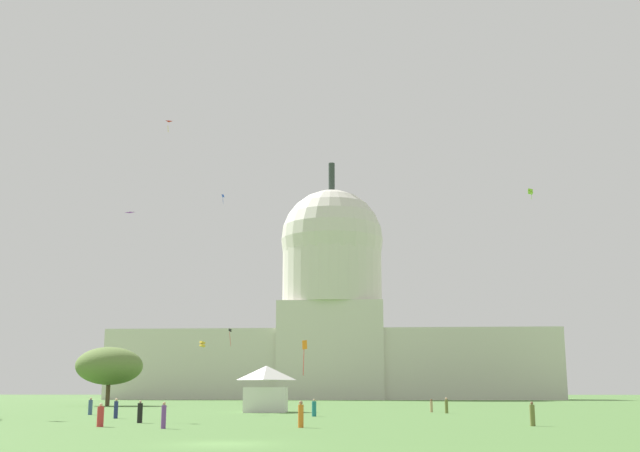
{
  "coord_description": "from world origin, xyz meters",
  "views": [
    {
      "loc": [
        7.39,
        -38.63,
        2.54
      ],
      "look_at": [
        -2.85,
        104.67,
        32.51
      ],
      "focal_mm": 44.21,
      "sensor_mm": 36.0,
      "label": 1
    }
  ],
  "objects_px": {
    "capitol_building": "(332,322)",
    "event_tent": "(266,389)",
    "person_olive_front_left": "(532,415)",
    "person_denim_lawn_far_left": "(90,407)",
    "person_tan_lawn_far_right": "(431,406)",
    "kite_red_high": "(169,124)",
    "kite_violet_mid": "(132,215)",
    "person_black_mid_center": "(140,413)",
    "kite_gold_low": "(202,344)",
    "kite_blue_high": "(223,197)",
    "tree_west_near": "(109,366)",
    "kite_lime_high": "(530,192)",
    "person_navy_back_right": "(116,409)",
    "person_teal_near_tree_east": "(314,409)",
    "person_purple_mid_right": "(164,416)",
    "person_orange_back_center": "(301,415)",
    "person_red_edge_west": "(100,416)",
    "kite_orange_low": "(304,350)",
    "kite_black_low": "(230,331)"
  },
  "relations": [
    {
      "from": "kite_lime_high",
      "to": "kite_blue_high",
      "type": "bearing_deg",
      "value": -104.27
    },
    {
      "from": "person_black_mid_center",
      "to": "person_denim_lawn_far_left",
      "type": "bearing_deg",
      "value": -157.52
    },
    {
      "from": "person_olive_front_left",
      "to": "kite_lime_high",
      "type": "distance_m",
      "value": 112.25
    },
    {
      "from": "person_teal_near_tree_east",
      "to": "tree_west_near",
      "type": "bearing_deg",
      "value": 2.51
    },
    {
      "from": "kite_gold_low",
      "to": "person_olive_front_left",
      "type": "bearing_deg",
      "value": 161.99
    },
    {
      "from": "kite_gold_low",
      "to": "event_tent",
      "type": "bearing_deg",
      "value": 156.11
    },
    {
      "from": "person_olive_front_left",
      "to": "kite_blue_high",
      "type": "distance_m",
      "value": 146.91
    },
    {
      "from": "person_tan_lawn_far_right",
      "to": "kite_lime_high",
      "type": "bearing_deg",
      "value": 147.75
    },
    {
      "from": "person_olive_front_left",
      "to": "person_denim_lawn_far_left",
      "type": "xyz_separation_m",
      "value": [
        -40.95,
        23.09,
        0.01
      ]
    },
    {
      "from": "capitol_building",
      "to": "person_black_mid_center",
      "type": "relative_size",
      "value": 69.73
    },
    {
      "from": "person_tan_lawn_far_right",
      "to": "kite_gold_low",
      "type": "xyz_separation_m",
      "value": [
        -43.35,
        72.41,
        11.39
      ]
    },
    {
      "from": "kite_blue_high",
      "to": "kite_gold_low",
      "type": "bearing_deg",
      "value": -112.28
    },
    {
      "from": "person_olive_front_left",
      "to": "kite_red_high",
      "type": "height_order",
      "value": "kite_red_high"
    },
    {
      "from": "person_purple_mid_right",
      "to": "kite_lime_high",
      "type": "bearing_deg",
      "value": -166.43
    },
    {
      "from": "person_purple_mid_right",
      "to": "kite_gold_low",
      "type": "bearing_deg",
      "value": -131.69
    },
    {
      "from": "person_navy_back_right",
      "to": "kite_gold_low",
      "type": "bearing_deg",
      "value": 46.38
    },
    {
      "from": "person_red_edge_west",
      "to": "kite_violet_mid",
      "type": "bearing_deg",
      "value": 65.93
    },
    {
      "from": "event_tent",
      "to": "tree_west_near",
      "type": "bearing_deg",
      "value": 128.33
    },
    {
      "from": "capitol_building",
      "to": "tree_west_near",
      "type": "height_order",
      "value": "capitol_building"
    },
    {
      "from": "person_navy_back_right",
      "to": "person_black_mid_center",
      "type": "bearing_deg",
      "value": -113.58
    },
    {
      "from": "person_purple_mid_right",
      "to": "kite_lime_high",
      "type": "height_order",
      "value": "kite_lime_high"
    },
    {
      "from": "person_navy_back_right",
      "to": "kite_violet_mid",
      "type": "bearing_deg",
      "value": 54.88
    },
    {
      "from": "kite_orange_low",
      "to": "kite_red_high",
      "type": "bearing_deg",
      "value": 0.59
    },
    {
      "from": "person_tan_lawn_far_right",
      "to": "event_tent",
      "type": "bearing_deg",
      "value": -98.16
    },
    {
      "from": "person_olive_front_left",
      "to": "kite_black_low",
      "type": "xyz_separation_m",
      "value": [
        -45.64,
        126.11,
        15.46
      ]
    },
    {
      "from": "person_tan_lawn_far_right",
      "to": "kite_blue_high",
      "type": "xyz_separation_m",
      "value": [
        -44.04,
        93.95,
        49.12
      ]
    },
    {
      "from": "kite_red_high",
      "to": "person_teal_near_tree_east",
      "type": "bearing_deg",
      "value": 98.54
    },
    {
      "from": "kite_red_high",
      "to": "person_olive_front_left",
      "type": "bearing_deg",
      "value": 102.21
    },
    {
      "from": "kite_violet_mid",
      "to": "kite_red_high",
      "type": "distance_m",
      "value": 64.04
    },
    {
      "from": "person_purple_mid_right",
      "to": "person_denim_lawn_far_left",
      "type": "relative_size",
      "value": 1.0
    },
    {
      "from": "kite_black_low",
      "to": "event_tent",
      "type": "bearing_deg",
      "value": -167.48
    },
    {
      "from": "person_denim_lawn_far_left",
      "to": "kite_blue_high",
      "type": "height_order",
      "value": "kite_blue_high"
    },
    {
      "from": "person_teal_near_tree_east",
      "to": "person_denim_lawn_far_left",
      "type": "xyz_separation_m",
      "value": [
        -23.65,
        3.41,
        0.04
      ]
    },
    {
      "from": "person_olive_front_left",
      "to": "person_orange_back_center",
      "type": "bearing_deg",
      "value": 145.64
    },
    {
      "from": "person_tan_lawn_far_right",
      "to": "person_navy_back_right",
      "type": "bearing_deg",
      "value": -63.61
    },
    {
      "from": "person_purple_mid_right",
      "to": "kite_orange_low",
      "type": "distance_m",
      "value": 46.4
    },
    {
      "from": "person_purple_mid_right",
      "to": "person_orange_back_center",
      "type": "height_order",
      "value": "person_orange_back_center"
    },
    {
      "from": "person_navy_back_right",
      "to": "kite_lime_high",
      "type": "distance_m",
      "value": 113.27
    },
    {
      "from": "kite_red_high",
      "to": "kite_orange_low",
      "type": "height_order",
      "value": "kite_red_high"
    },
    {
      "from": "tree_west_near",
      "to": "person_red_edge_west",
      "type": "bearing_deg",
      "value": -71.43
    },
    {
      "from": "kite_black_low",
      "to": "kite_orange_low",
      "type": "distance_m",
      "value": 90.3
    },
    {
      "from": "person_black_mid_center",
      "to": "person_denim_lawn_far_left",
      "type": "height_order",
      "value": "person_denim_lawn_far_left"
    },
    {
      "from": "person_tan_lawn_far_right",
      "to": "kite_violet_mid",
      "type": "height_order",
      "value": "kite_violet_mid"
    },
    {
      "from": "event_tent",
      "to": "kite_blue_high",
      "type": "relative_size",
      "value": 2.41
    },
    {
      "from": "capitol_building",
      "to": "event_tent",
      "type": "bearing_deg",
      "value": -90.34
    },
    {
      "from": "capitol_building",
      "to": "person_tan_lawn_far_right",
      "type": "xyz_separation_m",
      "value": [
        18.55,
        -124.6,
        -20.31
      ]
    },
    {
      "from": "tree_west_near",
      "to": "kite_orange_low",
      "type": "relative_size",
      "value": 3.14
    },
    {
      "from": "person_black_mid_center",
      "to": "kite_red_high",
      "type": "relative_size",
      "value": 0.84
    },
    {
      "from": "person_orange_back_center",
      "to": "kite_black_low",
      "type": "distance_m",
      "value": 133.81
    },
    {
      "from": "person_red_edge_west",
      "to": "kite_orange_low",
      "type": "distance_m",
      "value": 45.02
    }
  ]
}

